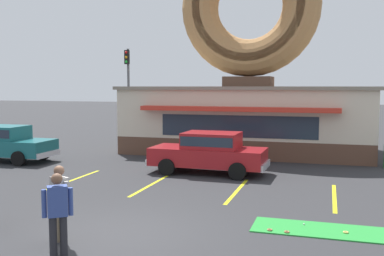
{
  "coord_description": "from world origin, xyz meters",
  "views": [
    {
      "loc": [
        4.53,
        -9.05,
        3.37
      ],
      "look_at": [
        0.25,
        5.0,
        2.0
      ],
      "focal_mm": 42.0,
      "sensor_mm": 36.0,
      "label": 1
    }
  ],
  "objects": [
    {
      "name": "ground_plane",
      "position": [
        0.0,
        0.0,
        0.0
      ],
      "size": [
        160.0,
        160.0,
        0.0
      ],
      "primitive_type": "plane",
      "color": "#2D2D30"
    },
    {
      "name": "parking_stripe_mid_left",
      "position": [
        1.77,
        5.0,
        0.0
      ],
      "size": [
        0.12,
        3.6,
        0.01
      ],
      "primitive_type": "cube",
      "color": "yellow",
      "rests_on": "ground"
    },
    {
      "name": "mini_donut_near_left",
      "position": [
        3.3,
        1.18,
        0.05
      ],
      "size": [
        0.13,
        0.13,
        0.04
      ],
      "primitive_type": "torus",
      "color": "#A5724C",
      "rests_on": "putting_mat"
    },
    {
      "name": "golf_ball",
      "position": [
        4.04,
        1.85,
        0.05
      ],
      "size": [
        0.04,
        0.04,
        0.04
      ],
      "primitive_type": "sphere",
      "color": "white",
      "rests_on": "putting_mat"
    },
    {
      "name": "donut_shop_building",
      "position": [
        0.55,
        13.94,
        3.74
      ],
      "size": [
        12.3,
        6.75,
        10.96
      ],
      "color": "brown",
      "rests_on": "ground"
    },
    {
      "name": "traffic_light_pole",
      "position": [
        -8.06,
        17.89,
        3.71
      ],
      "size": [
        0.28,
        0.47,
        5.8
      ],
      "color": "#595B60",
      "rests_on": "ground"
    },
    {
      "name": "parking_stripe_left",
      "position": [
        -1.23,
        5.0,
        0.0
      ],
      "size": [
        0.12,
        3.6,
        0.01
      ],
      "primitive_type": "cube",
      "color": "yellow",
      "rests_on": "ground"
    },
    {
      "name": "parking_stripe_far_left",
      "position": [
        -4.23,
        5.0,
        0.0
      ],
      "size": [
        0.12,
        3.6,
        0.01
      ],
      "primitive_type": "cube",
      "color": "yellow",
      "rests_on": "ground"
    },
    {
      "name": "putting_mat",
      "position": [
        4.82,
        1.62,
        0.01
      ],
      "size": [
        3.95,
        1.19,
        0.03
      ],
      "primitive_type": "cube",
      "color": "green",
      "rests_on": "ground"
    },
    {
      "name": "parking_stripe_centre",
      "position": [
        4.77,
        5.0,
        0.0
      ],
      "size": [
        0.12,
        3.6,
        0.01
      ],
      "primitive_type": "cube",
      "color": "yellow",
      "rests_on": "ground"
    },
    {
      "name": "car_teal",
      "position": [
        -9.4,
        7.62,
        0.87
      ],
      "size": [
        4.59,
        2.04,
        1.6
      ],
      "color": "#196066",
      "rests_on": "ground"
    },
    {
      "name": "mini_donut_near_right",
      "position": [
        4.98,
        1.51,
        0.05
      ],
      "size": [
        0.13,
        0.13,
        0.04
      ],
      "primitive_type": "torus",
      "color": "#E5C666",
      "rests_on": "putting_mat"
    },
    {
      "name": "pedestrian_blue_sweater_man",
      "position": [
        -0.51,
        -1.57,
        0.93
      ],
      "size": [
        0.5,
        0.42,
        1.68
      ],
      "color": "#232328",
      "rests_on": "ground"
    },
    {
      "name": "car_red",
      "position": [
        0.16,
        7.57,
        0.87
      ],
      "size": [
        4.6,
        2.06,
        1.6
      ],
      "color": "maroon",
      "rests_on": "ground"
    },
    {
      "name": "pedestrian_clipboard_woman",
      "position": [
        -0.93,
        -0.86,
        0.94
      ],
      "size": [
        0.56,
        0.37,
        1.69
      ],
      "color": "#7F7056",
      "rests_on": "ground"
    },
    {
      "name": "mini_donut_mid_left",
      "position": [
        3.69,
        1.15,
        0.05
      ],
      "size": [
        0.13,
        0.13,
        0.04
      ],
      "primitive_type": "torus",
      "color": "#A5724C",
      "rests_on": "putting_mat"
    }
  ]
}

